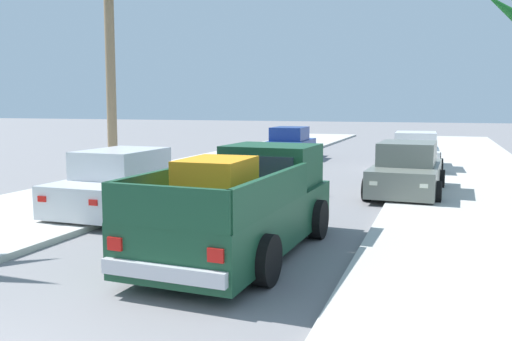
# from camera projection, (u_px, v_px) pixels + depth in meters

# --- Properties ---
(sidewalk_left) EXTENTS (4.70, 60.00, 0.12)m
(sidewalk_left) POSITION_uv_depth(u_px,v_px,m) (143.00, 183.00, 17.15)
(sidewalk_left) COLOR beige
(sidewalk_left) RESTS_ON ground
(sidewalk_right) EXTENTS (4.70, 60.00, 0.12)m
(sidewalk_right) POSITION_uv_depth(u_px,v_px,m) (482.00, 202.00, 13.80)
(sidewalk_right) COLOR beige
(sidewalk_right) RESTS_ON ground
(curb_left) EXTENTS (0.16, 60.00, 0.10)m
(curb_left) POSITION_uv_depth(u_px,v_px,m) (169.00, 185.00, 16.84)
(curb_left) COLOR silver
(curb_left) RESTS_ON ground
(curb_right) EXTENTS (0.16, 60.00, 0.10)m
(curb_right) POSITION_uv_depth(u_px,v_px,m) (443.00, 200.00, 14.11)
(curb_right) COLOR silver
(curb_right) RESTS_ON ground
(pickup_truck) EXTENTS (2.35, 5.27, 1.80)m
(pickup_truck) POSITION_uv_depth(u_px,v_px,m) (244.00, 206.00, 9.29)
(pickup_truck) COLOR #19472D
(pickup_truck) RESTS_ON ground
(car_right_near) EXTENTS (2.13, 4.30, 1.54)m
(car_right_near) POSITION_uv_depth(u_px,v_px,m) (415.00, 153.00, 20.88)
(car_right_near) COLOR silver
(car_right_near) RESTS_ON ground
(car_right_mid) EXTENTS (2.04, 4.27, 1.54)m
(car_right_mid) POSITION_uv_depth(u_px,v_px,m) (124.00, 183.00, 12.72)
(car_right_mid) COLOR silver
(car_right_mid) RESTS_ON ground
(car_left_far) EXTENTS (2.13, 4.31, 1.54)m
(car_left_far) POSITION_uv_depth(u_px,v_px,m) (407.00, 171.00, 15.16)
(car_left_far) COLOR slate
(car_left_far) RESTS_ON ground
(car_right_far) EXTENTS (2.14, 4.31, 1.54)m
(car_right_far) POSITION_uv_depth(u_px,v_px,m) (290.00, 144.00, 25.57)
(car_right_far) COLOR navy
(car_right_far) RESTS_ON ground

